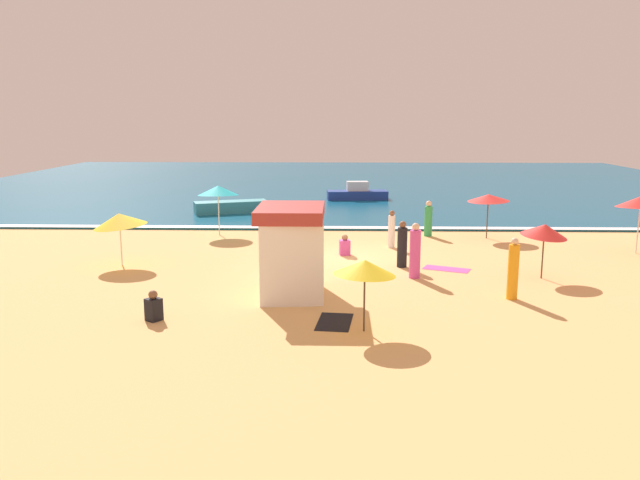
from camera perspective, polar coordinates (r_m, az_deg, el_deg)
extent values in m
plane|color=#E5B26B|center=(24.76, 2.54, -1.62)|extent=(60.00, 60.00, 0.00)
cube|color=#0F567A|center=(52.44, 2.08, 5.18)|extent=(60.00, 44.00, 0.10)
cube|color=white|center=(30.92, 2.37, 1.14)|extent=(57.00, 0.70, 0.01)
cube|color=white|center=(19.45, -2.63, -1.55)|extent=(2.07, 2.70, 2.38)
cube|color=#A5332D|center=(19.20, -2.66, 2.47)|extent=(2.00, 2.75, 0.38)
cylinder|color=#4C3823|center=(22.75, 19.35, -1.04)|extent=(0.05, 0.05, 1.82)
cone|color=red|center=(22.62, 19.47, 0.83)|extent=(2.20, 2.20, 0.58)
cylinder|color=silver|center=(24.50, -17.42, -0.01)|extent=(0.05, 0.05, 1.89)
cone|color=yellow|center=(24.37, -17.52, 1.74)|extent=(2.43, 2.40, 0.67)
cylinder|color=silver|center=(29.80, -9.07, 2.60)|extent=(0.05, 0.05, 2.23)
cone|color=#19B7C6|center=(29.68, -9.12, 4.41)|extent=(2.16, 2.18, 0.56)
cylinder|color=#4C3823|center=(16.28, 4.00, -5.10)|extent=(0.05, 0.05, 1.83)
cone|color=yellow|center=(16.08, 4.03, -2.46)|extent=(2.24, 2.23, 0.47)
cylinder|color=silver|center=(28.37, 26.63, 1.16)|extent=(0.05, 0.05, 2.26)
cylinder|color=#4C3823|center=(29.55, 14.77, 2.02)|extent=(0.05, 0.05, 1.94)
cone|color=red|center=(29.43, 14.86, 3.68)|extent=(2.47, 2.46, 0.40)
cube|color=black|center=(17.82, -14.68, -6.04)|extent=(0.51, 0.51, 0.61)
sphere|color=brown|center=(17.71, -14.74, -4.76)|extent=(0.25, 0.25, 0.25)
cylinder|color=white|center=(26.75, 6.43, 0.76)|extent=(0.38, 0.38, 1.36)
sphere|color=brown|center=(26.62, 6.46, 2.41)|extent=(0.23, 0.23, 0.23)
cylinder|color=black|center=(23.33, 7.37, -0.67)|extent=(0.36, 0.36, 1.46)
sphere|color=brown|center=(23.17, 7.42, 1.38)|extent=(0.26, 0.26, 0.26)
cylinder|color=green|center=(29.55, 9.67, 1.67)|extent=(0.51, 0.51, 1.38)
sphere|color=beige|center=(29.43, 9.73, 3.23)|extent=(0.27, 0.27, 0.27)
cylinder|color=#D84CA5|center=(21.80, 8.51, -1.26)|extent=(0.45, 0.45, 1.65)
sphere|color=beige|center=(21.62, 8.58, 1.17)|extent=(0.26, 0.26, 0.26)
cylinder|color=orange|center=(19.93, 16.91, -2.76)|extent=(0.43, 0.43, 1.67)
sphere|color=beige|center=(19.74, 17.06, -0.12)|extent=(0.22, 0.22, 0.22)
cube|color=#D84CA5|center=(25.25, 2.23, -0.68)|extent=(0.45, 0.45, 0.60)
sphere|color=#9E6B47|center=(25.16, 2.24, 0.23)|extent=(0.24, 0.24, 0.24)
cube|color=#D84CA5|center=(23.41, 11.27, -2.56)|extent=(1.79, 1.31, 0.01)
cube|color=black|center=(17.19, 1.31, -7.35)|extent=(1.06, 1.65, 0.01)
cube|color=navy|center=(41.45, 3.36, 4.05)|extent=(3.98, 1.62, 0.56)
cube|color=silver|center=(41.38, 3.37, 4.85)|extent=(1.42, 0.89, 0.60)
cube|color=teal|center=(35.92, -7.98, 2.95)|extent=(4.17, 2.43, 0.65)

